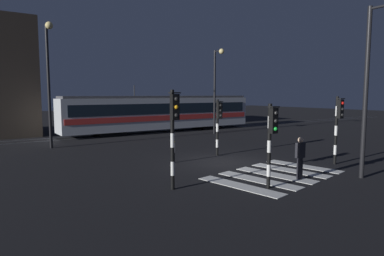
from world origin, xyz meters
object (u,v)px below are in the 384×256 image
traffic_light_corner_near_right (338,120)px  street_lamp_near_kerb (373,69)px  traffic_light_median_centre (218,119)px  traffic_light_kerb_mid_left (271,133)px  pedestrian_waiting_at_kerb (300,158)px  traffic_light_corner_near_left (174,124)px  street_lamp_trackside_right (216,81)px  street_lamp_trackside_left (49,71)px  bollard_island_edge (174,152)px  tram (162,112)px

traffic_light_corner_near_right → street_lamp_near_kerb: (-1.54, -2.37, 2.19)m
traffic_light_median_centre → traffic_light_kerb_mid_left: size_ratio=1.01×
traffic_light_median_centre → pedestrian_waiting_at_kerb: size_ratio=1.82×
traffic_light_median_centre → street_lamp_near_kerb: 7.98m
traffic_light_kerb_mid_left → traffic_light_corner_near_right: bearing=11.0°
traffic_light_median_centre → traffic_light_corner_near_left: traffic_light_corner_near_left is taller
traffic_light_corner_near_right → street_lamp_trackside_right: 13.59m
traffic_light_median_centre → traffic_light_kerb_mid_left: (-2.50, -6.19, -0.03)m
street_lamp_trackside_right → street_lamp_trackside_left: size_ratio=0.93×
street_lamp_trackside_right → street_lamp_trackside_left: bearing=-178.4°
traffic_light_median_centre → street_lamp_trackside_right: bearing=52.7°
traffic_light_corner_near_left → pedestrian_waiting_at_kerb: traffic_light_corner_near_left is taller
bollard_island_edge → traffic_light_kerb_mid_left: bearing=-84.6°
traffic_light_corner_near_left → bollard_island_edge: size_ratio=3.21×
bollard_island_edge → street_lamp_trackside_left: bearing=117.4°
street_lamp_near_kerb → pedestrian_waiting_at_kerb: bearing=146.4°
street_lamp_trackside_right → tram: street_lamp_trackside_right is taller
traffic_light_corner_near_right → bollard_island_edge: (-6.38, 4.75, -1.62)m
tram → bollard_island_edge: bearing=-116.5°
street_lamp_trackside_right → street_lamp_trackside_left: 13.33m
pedestrian_waiting_at_kerb → street_lamp_near_kerb: bearing=-33.6°
traffic_light_corner_near_right → pedestrian_waiting_at_kerb: bearing=-167.6°
pedestrian_waiting_at_kerb → street_lamp_trackside_right: bearing=64.5°
street_lamp_trackside_left → bollard_island_edge: street_lamp_trackside_left is taller
traffic_light_median_centre → street_lamp_trackside_left: (-7.20, 7.67, 2.76)m
traffic_light_corner_near_right → bollard_island_edge: traffic_light_corner_near_right is taller
traffic_light_corner_near_left → street_lamp_trackside_left: street_lamp_trackside_left is taller
tram → traffic_light_corner_near_left: bearing=-117.5°
traffic_light_median_centre → tram: 12.42m
traffic_light_median_centre → pedestrian_waiting_at_kerb: traffic_light_median_centre is taller
street_lamp_near_kerb → street_lamp_trackside_right: bearing=74.3°
tram → bollard_island_edge: tram is taller
tram → bollard_island_edge: size_ratio=16.34×
street_lamp_trackside_left → tram: street_lamp_trackside_left is taller
traffic_light_kerb_mid_left → traffic_light_corner_near_left: traffic_light_corner_near_left is taller
tram → pedestrian_waiting_at_kerb: size_ratio=10.61×
traffic_light_kerb_mid_left → bollard_island_edge: traffic_light_kerb_mid_left is taller
traffic_light_kerb_mid_left → bollard_island_edge: bearing=95.4°
traffic_light_corner_near_right → tram: size_ratio=0.18×
traffic_light_median_centre → tram: size_ratio=0.17×
street_lamp_trackside_left → bollard_island_edge: (4.14, -7.98, -4.26)m
traffic_light_corner_near_right → traffic_light_median_centre: size_ratio=1.06×
traffic_light_median_centre → pedestrian_waiting_at_kerb: 6.04m
traffic_light_median_centre → traffic_light_kerb_mid_left: bearing=-112.0°
traffic_light_corner_near_right → tram: bearing=90.8°
traffic_light_kerb_mid_left → street_lamp_near_kerb: bearing=-16.1°
street_lamp_trackside_right → street_lamp_trackside_left: (-13.32, -0.36, 0.29)m
street_lamp_trackside_right → traffic_light_kerb_mid_left: bearing=-121.2°
traffic_light_corner_near_left → street_lamp_trackside_right: street_lamp_trackside_right is taller
street_lamp_trackside_right → tram: bearing=127.3°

